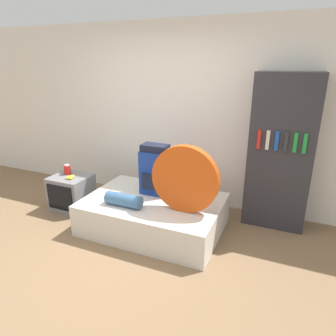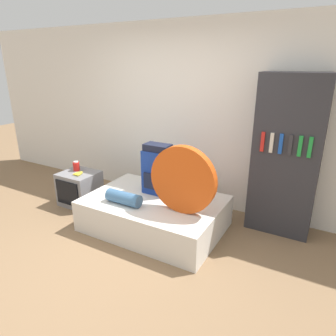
{
  "view_description": "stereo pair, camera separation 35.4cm",
  "coord_description": "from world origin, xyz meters",
  "px_view_note": "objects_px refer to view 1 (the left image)",
  "views": [
    {
      "loc": [
        1.62,
        -2.2,
        2.04
      ],
      "look_at": [
        0.3,
        0.88,
        0.86
      ],
      "focal_mm": 32.0,
      "sensor_mm": 36.0,
      "label": 1
    },
    {
      "loc": [
        1.94,
        -2.04,
        2.04
      ],
      "look_at": [
        0.3,
        0.88,
        0.86
      ],
      "focal_mm": 32.0,
      "sensor_mm": 36.0,
      "label": 2
    }
  ],
  "objects_px": {
    "sleeping_roll": "(124,200)",
    "canister": "(67,170)",
    "backpack": "(155,170)",
    "television": "(72,192)",
    "bookshelf": "(280,153)",
    "tent_bag": "(185,179)"
  },
  "relations": [
    {
      "from": "sleeping_roll",
      "to": "canister",
      "type": "xyz_separation_m",
      "value": [
        -1.19,
        0.41,
        0.08
      ]
    },
    {
      "from": "backpack",
      "to": "sleeping_roll",
      "type": "relative_size",
      "value": 1.45
    },
    {
      "from": "television",
      "to": "bookshelf",
      "type": "relative_size",
      "value": 0.27
    },
    {
      "from": "tent_bag",
      "to": "canister",
      "type": "height_order",
      "value": "tent_bag"
    },
    {
      "from": "backpack",
      "to": "television",
      "type": "height_order",
      "value": "backpack"
    },
    {
      "from": "tent_bag",
      "to": "bookshelf",
      "type": "bearing_deg",
      "value": 43.35
    },
    {
      "from": "television",
      "to": "backpack",
      "type": "bearing_deg",
      "value": 6.18
    },
    {
      "from": "sleeping_roll",
      "to": "tent_bag",
      "type": "bearing_deg",
      "value": 13.95
    },
    {
      "from": "tent_bag",
      "to": "bookshelf",
      "type": "relative_size",
      "value": 0.41
    },
    {
      "from": "backpack",
      "to": "tent_bag",
      "type": "distance_m",
      "value": 0.61
    },
    {
      "from": "sleeping_roll",
      "to": "bookshelf",
      "type": "relative_size",
      "value": 0.24
    },
    {
      "from": "canister",
      "to": "television",
      "type": "bearing_deg",
      "value": -34.19
    },
    {
      "from": "tent_bag",
      "to": "sleeping_roll",
      "type": "relative_size",
      "value": 1.73
    },
    {
      "from": "television",
      "to": "tent_bag",
      "type": "bearing_deg",
      "value": -5.28
    },
    {
      "from": "television",
      "to": "canister",
      "type": "relative_size",
      "value": 3.6
    },
    {
      "from": "backpack",
      "to": "tent_bag",
      "type": "height_order",
      "value": "tent_bag"
    },
    {
      "from": "television",
      "to": "canister",
      "type": "xyz_separation_m",
      "value": [
        -0.09,
        0.06,
        0.32
      ]
    },
    {
      "from": "backpack",
      "to": "bookshelf",
      "type": "relative_size",
      "value": 0.34
    },
    {
      "from": "backpack",
      "to": "canister",
      "type": "relative_size",
      "value": 4.52
    },
    {
      "from": "backpack",
      "to": "sleeping_roll",
      "type": "bearing_deg",
      "value": -111.1
    },
    {
      "from": "backpack",
      "to": "tent_bag",
      "type": "relative_size",
      "value": 0.84
    },
    {
      "from": "sleeping_roll",
      "to": "bookshelf",
      "type": "height_order",
      "value": "bookshelf"
    }
  ]
}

